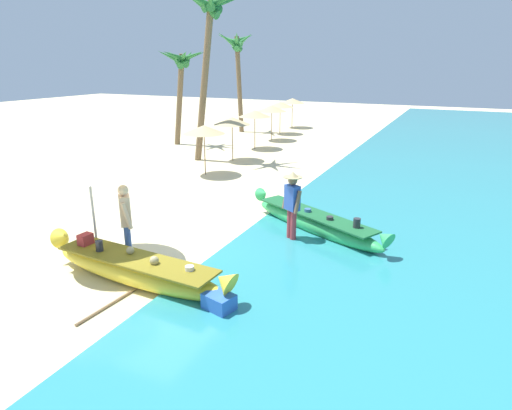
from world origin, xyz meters
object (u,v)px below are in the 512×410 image
person_tourist_customer (126,220)px  cooler_box (219,304)px  person_vendor_hatted (292,202)px  paddle (124,296)px  boat_green_midground (315,223)px  palm_tree_leaning_seaward (182,66)px  patio_umbrella_large (87,164)px  palm_tree_tall_inland (237,52)px  palm_tree_mid_cluster (210,26)px  boat_yellow_foreground (136,269)px

person_tourist_customer → cooler_box: 3.02m
person_vendor_hatted → paddle: (-1.88, -3.81, -0.99)m
paddle → person_tourist_customer: bearing=126.1°
cooler_box → person_vendor_hatted: bearing=104.6°
boat_green_midground → palm_tree_leaning_seaward: palm_tree_leaning_seaward is taller
patio_umbrella_large → cooler_box: (3.49, -0.74, -1.98)m
cooler_box → paddle: (-1.88, -0.29, -0.16)m
boat_green_midground → patio_umbrella_large: 5.56m
palm_tree_leaning_seaward → boat_green_midground: bearing=-42.2°
palm_tree_tall_inland → palm_tree_mid_cluster: bearing=-69.4°
boat_green_midground → cooler_box: (-0.33, -4.32, -0.10)m
boat_yellow_foreground → palm_tree_leaning_seaward: palm_tree_leaning_seaward is taller
boat_green_midground → cooler_box: boat_green_midground is taller
palm_tree_mid_cluster → palm_tree_leaning_seaward: bearing=139.8°
paddle → palm_tree_tall_inland: bearing=111.5°
palm_tree_tall_inland → palm_tree_mid_cluster: (3.08, -8.22, 0.80)m
cooler_box → palm_tree_tall_inland: bearing=131.1°
palm_tree_tall_inland → patio_umbrella_large: bearing=-71.8°
patio_umbrella_large → paddle: 2.86m
palm_tree_leaning_seaward → palm_tree_tall_inland: bearing=86.5°
boat_green_midground → palm_tree_mid_cluster: 10.53m
paddle → person_vendor_hatted: bearing=63.8°
patio_umbrella_large → palm_tree_tall_inland: size_ratio=0.40×
boat_green_midground → palm_tree_tall_inland: palm_tree_tall_inland is taller
boat_green_midground → palm_tree_leaning_seaward: (-10.06, 9.12, 3.71)m
person_tourist_customer → paddle: (0.88, -1.21, -0.97)m
palm_tree_mid_cluster → boat_green_midground: bearing=-43.2°
person_vendor_hatted → palm_tree_tall_inland: size_ratio=0.30×
person_vendor_hatted → patio_umbrella_large: (-3.48, -2.78, 1.15)m
person_vendor_hatted → palm_tree_tall_inland: 18.31m
person_tourist_customer → cooler_box: size_ratio=3.36×
palm_tree_tall_inland → boat_green_midground: bearing=-56.1°
boat_green_midground → cooler_box: bearing=-94.4°
boat_yellow_foreground → palm_tree_mid_cluster: 12.34m
palm_tree_leaning_seaward → paddle: bearing=-60.2°
palm_tree_mid_cluster → cooler_box: 13.43m
boat_green_midground → palm_tree_tall_inland: bearing=123.9°
person_tourist_customer → patio_umbrella_large: 1.39m
boat_yellow_foreground → person_vendor_hatted: person_vendor_hatted is taller
boat_yellow_foreground → cooler_box: boat_yellow_foreground is taller
palm_tree_tall_inland → palm_tree_leaning_seaward: (-0.33, -5.34, -0.74)m
paddle → palm_tree_mid_cluster: bearing=112.3°
patio_umbrella_large → person_vendor_hatted: bearing=38.6°
person_vendor_hatted → palm_tree_mid_cluster: (-6.32, 7.05, 4.52)m
boat_yellow_foreground → boat_green_midground: bearing=60.0°
patio_umbrella_large → palm_tree_tall_inland: bearing=108.2°
person_vendor_hatted → paddle: bearing=-116.2°
patio_umbrella_large → palm_tree_mid_cluster: bearing=106.1°
person_tourist_customer → palm_tree_leaning_seaward: (-6.97, 12.52, 2.99)m
boat_yellow_foreground → palm_tree_tall_inland: 20.43m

